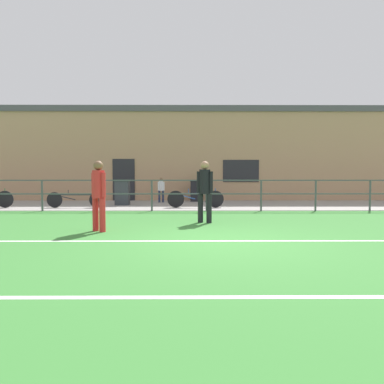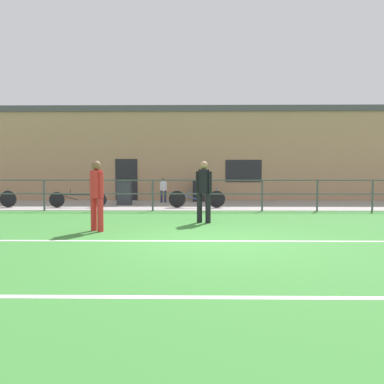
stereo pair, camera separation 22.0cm
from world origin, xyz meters
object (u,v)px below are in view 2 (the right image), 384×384
Objects in this scene: player_goalkeeper at (204,188)px; trash_bin_0 at (124,192)px; bicycle_parked_1 at (78,199)px; bicycle_parked_3 at (197,199)px; trash_bin_1 at (199,191)px; player_striker at (97,191)px; spectator_child at (163,188)px.

trash_bin_0 is (-3.33, 5.55, -0.41)m from player_goalkeeper.
player_goalkeeper is at bearing -41.15° from bicycle_parked_1.
bicycle_parked_3 is 2.08× the size of trash_bin_0.
trash_bin_0 reaches higher than trash_bin_1.
player_goalkeeper is 1.02× the size of player_striker.
spectator_child is 0.52× the size of bicycle_parked_3.
trash_bin_1 is at bearing 111.56° from player_striker.
player_striker is (-2.58, -1.52, -0.02)m from player_goalkeeper.
trash_bin_0 is at bearing 158.88° from bicycle_parked_3.
player_goalkeeper is at bearing 98.41° from spectator_child.
trash_bin_1 is (2.48, 9.03, -0.41)m from player_striker.
player_goalkeeper reaches higher than bicycle_parked_1.
trash_bin_0 is 3.78m from trash_bin_1.
trash_bin_1 is at bearing 33.08° from bicycle_parked_1.
bicycle_parked_1 is 2.05m from trash_bin_0.
spectator_child reaches higher than bicycle_parked_1.
player_striker is 6.36m from bicycle_parked_3.
player_striker is 1.61× the size of trash_bin_1.
player_striker is at bearing -127.34° from player_goalkeeper.
player_striker is at bearing -105.37° from trash_bin_1.
player_goalkeeper is 4.39m from bicycle_parked_3.
player_goalkeeper reaches higher than trash_bin_0.
bicycle_parked_3 is at bearing -91.72° from trash_bin_1.
player_goalkeeper is 6.48m from trash_bin_0.
bicycle_parked_3 is at bearing -0.00° from bicycle_parked_1.
trash_bin_1 is (1.66, 0.61, -0.13)m from spectator_child.
player_striker reaches higher than trash_bin_0.
trash_bin_0 is at bearing 143.08° from player_goalkeeper.
spectator_child is at bearing 121.50° from bicycle_parked_3.
trash_bin_1 is at bearing 112.89° from player_goalkeeper.
bicycle_parked_1 is (-4.97, 4.34, -0.63)m from player_goalkeeper.
player_goalkeeper reaches higher than bicycle_parked_3.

